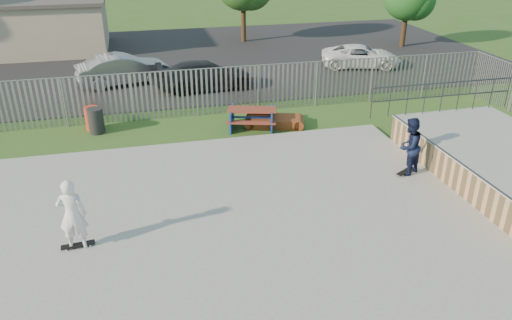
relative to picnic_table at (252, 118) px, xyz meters
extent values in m
plane|color=#355B1F|center=(-2.88, -7.15, -0.41)|extent=(120.00, 120.00, 0.00)
cube|color=gray|center=(-2.88, -7.15, -0.33)|extent=(15.00, 12.00, 0.15)
cube|color=tan|center=(6.62, -6.15, 0.12)|extent=(4.00, 7.00, 1.05)
cube|color=#9E9E99|center=(6.62, -6.15, 0.66)|extent=(4.05, 7.05, 0.04)
cylinder|color=#383A3F|center=(4.64, -6.15, 0.67)|extent=(0.06, 7.00, 0.06)
cube|color=maroon|center=(0.00, 0.00, 0.36)|extent=(2.01, 1.23, 0.06)
cube|color=maroon|center=(-0.17, -0.60, 0.06)|extent=(1.89, 0.80, 0.05)
cube|color=maroon|center=(0.17, 0.60, 0.06)|extent=(1.89, 0.80, 0.05)
cube|color=navy|center=(0.00, 0.00, -0.02)|extent=(2.02, 1.87, 0.78)
cube|color=brown|center=(0.91, -0.04, -0.21)|extent=(2.14, 1.50, 0.39)
cylinder|color=#B7331C|center=(-6.08, 1.28, 0.06)|extent=(0.56, 0.56, 0.93)
cylinder|color=black|center=(-5.92, 0.90, 0.09)|extent=(0.59, 0.59, 0.98)
cube|color=black|center=(-2.88, 11.85, -0.40)|extent=(40.00, 18.00, 0.02)
imported|color=#A6A5AA|center=(-4.86, 7.21, 0.36)|extent=(4.76, 2.60, 1.49)
imported|color=black|center=(-1.03, 5.44, 0.28)|extent=(4.72, 2.16, 1.34)
imported|color=white|center=(7.99, 7.44, 0.22)|extent=(4.70, 3.03, 1.20)
cube|color=#B6A78C|center=(-10.88, 15.85, 1.09)|extent=(10.00, 6.00, 3.00)
cube|color=#4C4742|center=(-10.88, 15.85, 2.69)|extent=(10.40, 6.40, 0.20)
cylinder|color=#402E19|center=(3.04, 15.44, 1.26)|extent=(0.32, 0.32, 3.34)
cylinder|color=#3A2817|center=(12.77, 11.55, 0.96)|extent=(0.33, 0.33, 2.73)
cube|color=black|center=(3.79, -5.27, -0.19)|extent=(0.79, 0.57, 0.02)
cube|color=black|center=(-6.03, -7.01, -0.19)|extent=(0.82, 0.28, 0.02)
imported|color=#121938|center=(3.79, -5.27, 0.67)|extent=(1.13, 1.06, 1.86)
imported|color=white|center=(-6.03, -7.01, 0.67)|extent=(0.71, 0.49, 1.86)
camera|label=1|loc=(-4.15, -17.90, 6.99)|focal=35.00mm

